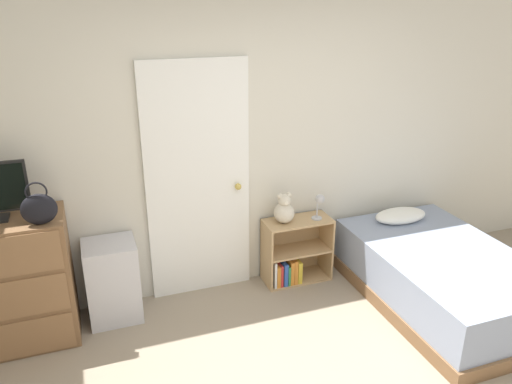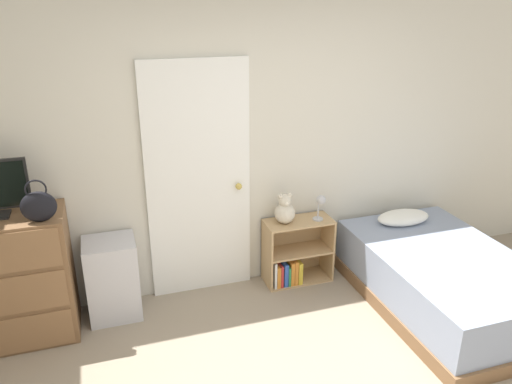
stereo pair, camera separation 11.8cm
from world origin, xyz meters
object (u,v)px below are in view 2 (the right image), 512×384
object	(u,v)px
dresser	(14,279)
bed	(443,279)
bookshelf	(293,257)
teddy_bear	(285,210)
storage_bin	(112,279)
desk_lamp	(320,203)
handbag	(39,206)

from	to	relation	value
dresser	bed	distance (m)	3.40
dresser	bookshelf	bearing A→B (deg)	2.65
teddy_bear	bed	distance (m)	1.44
storage_bin	bookshelf	xyz separation A→B (m)	(1.58, 0.04, -0.09)
desk_lamp	bookshelf	bearing A→B (deg)	170.15
handbag	storage_bin	xyz separation A→B (m)	(0.42, 0.23, -0.78)
storage_bin	bed	bearing A→B (deg)	-15.06
bookshelf	handbag	bearing A→B (deg)	-172.47
dresser	bookshelf	size ratio (longest dim) A/B	1.64
storage_bin	bookshelf	size ratio (longest dim) A/B	1.09
handbag	teddy_bear	bearing A→B (deg)	7.85
teddy_bear	bed	bearing A→B (deg)	-33.20
storage_bin	desk_lamp	distance (m)	1.86
desk_lamp	dresser	bearing A→B (deg)	-178.50
storage_bin	teddy_bear	size ratio (longest dim) A/B	2.40
bed	handbag	bearing A→B (deg)	171.03
teddy_bear	bookshelf	bearing A→B (deg)	0.83
teddy_bear	desk_lamp	size ratio (longest dim) A/B	1.18
bed	desk_lamp	bearing A→B (deg)	139.24
handbag	bed	bearing A→B (deg)	-8.97
bookshelf	teddy_bear	bearing A→B (deg)	-179.17
dresser	bed	xyz separation A→B (m)	(3.33, -0.64, -0.26)
bookshelf	teddy_bear	distance (m)	0.49
handbag	teddy_bear	distance (m)	1.97
teddy_bear	bed	world-z (taller)	teddy_bear
dresser	handbag	bearing A→B (deg)	-30.66
dresser	bed	world-z (taller)	dresser
handbag	bookshelf	xyz separation A→B (m)	(2.01, 0.27, -0.88)
bookshelf	dresser	bearing A→B (deg)	-177.35
bookshelf	desk_lamp	distance (m)	0.57
bookshelf	teddy_bear	xyz separation A→B (m)	(-0.09, -0.00, 0.48)
storage_bin	bookshelf	world-z (taller)	storage_bin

